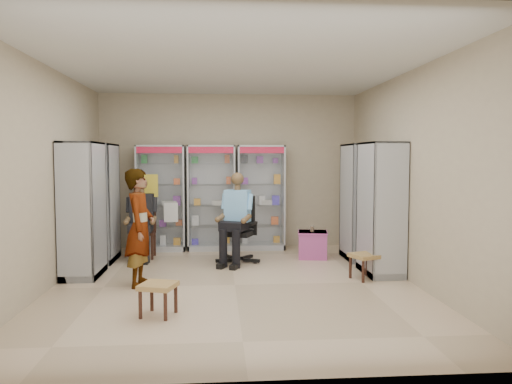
{
  "coord_description": "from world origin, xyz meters",
  "views": [
    {
      "loc": [
        -0.24,
        -6.83,
        1.77
      ],
      "look_at": [
        0.35,
        0.7,
        1.25
      ],
      "focal_mm": 35.0,
      "sensor_mm": 36.0,
      "label": 1
    }
  ],
  "objects": [
    {
      "name": "seated_customer",
      "position": [
        -1.55,
        1.95,
        0.67
      ],
      "size": [
        0.44,
        0.6,
        1.34
      ],
      "primitive_type": null,
      "color": "black",
      "rests_on": "floor"
    },
    {
      "name": "pink_trunk",
      "position": [
        1.43,
        1.77,
        0.23
      ],
      "size": [
        0.56,
        0.55,
        0.47
      ],
      "primitive_type": "cube",
      "rotation": [
        0.0,
        0.0,
        -0.17
      ],
      "color": "#A94389",
      "rests_on": "floor"
    },
    {
      "name": "seated_shopkeeper",
      "position": [
        0.1,
        1.45,
        0.71
      ],
      "size": [
        0.68,
        0.78,
        1.42
      ],
      "primitive_type": null,
      "rotation": [
        0.0,
        0.0,
        -0.4
      ],
      "color": "#74B4E7",
      "rests_on": "floor"
    },
    {
      "name": "tea_glass",
      "position": [
        1.42,
        1.75,
        0.52
      ],
      "size": [
        0.07,
        0.07,
        0.1
      ],
      "primitive_type": "cylinder",
      "color": "#501306",
      "rests_on": "pink_trunk"
    },
    {
      "name": "cabinet_left_near",
      "position": [
        -2.23,
        0.7,
        1.0
      ],
      "size": [
        0.9,
        0.5,
        2.0
      ],
      "primitive_type": "cube",
      "rotation": [
        0.0,
        0.0,
        -1.57
      ],
      "color": "silver",
      "rests_on": "floor"
    },
    {
      "name": "cabinet_back_left",
      "position": [
        -1.3,
        2.73,
        1.0
      ],
      "size": [
        0.9,
        0.5,
        2.0
      ],
      "primitive_type": "cube",
      "color": "#B7BBBF",
      "rests_on": "floor"
    },
    {
      "name": "floor",
      "position": [
        0.0,
        0.0,
        0.0
      ],
      "size": [
        6.0,
        6.0,
        0.0
      ],
      "primitive_type": "plane",
      "color": "tan",
      "rests_on": "ground"
    },
    {
      "name": "wooden_chair",
      "position": [
        -1.55,
        2.0,
        0.47
      ],
      "size": [
        0.42,
        0.42,
        0.94
      ],
      "primitive_type": "cube",
      "color": "#311913",
      "rests_on": "floor"
    },
    {
      "name": "standing_man",
      "position": [
        -1.3,
        0.07,
        0.81
      ],
      "size": [
        0.42,
        0.61,
        1.62
      ],
      "primitive_type": "imported",
      "rotation": [
        0.0,
        0.0,
        1.51
      ],
      "color": "gray",
      "rests_on": "floor"
    },
    {
      "name": "cabinet_left_far",
      "position": [
        -2.23,
        1.8,
        1.0
      ],
      "size": [
        0.9,
        0.5,
        2.0
      ],
      "primitive_type": "cube",
      "rotation": [
        0.0,
        0.0,
        -1.57
      ],
      "color": "#A2A3A9",
      "rests_on": "floor"
    },
    {
      "name": "woven_stool_b",
      "position": [
        -0.9,
        -1.28,
        0.18
      ],
      "size": [
        0.46,
        0.46,
        0.37
      ],
      "primitive_type": "cube",
      "rotation": [
        0.0,
        0.0,
        -0.3
      ],
      "color": "#9A6A41",
      "rests_on": "floor"
    },
    {
      "name": "room_shell",
      "position": [
        0.0,
        0.0,
        1.97
      ],
      "size": [
        5.02,
        6.02,
        3.01
      ],
      "color": "tan",
      "rests_on": "ground"
    },
    {
      "name": "cabinet_right_near",
      "position": [
        2.23,
        0.5,
        1.0
      ],
      "size": [
        0.9,
        0.5,
        2.0
      ],
      "primitive_type": "cube",
      "rotation": [
        0.0,
        0.0,
        1.57
      ],
      "color": "#ACADB3",
      "rests_on": "floor"
    },
    {
      "name": "cabinet_back_right",
      "position": [
        0.6,
        2.73,
        1.0
      ],
      "size": [
        0.9,
        0.5,
        2.0
      ],
      "primitive_type": "cube",
      "color": "#A1A2A7",
      "rests_on": "floor"
    },
    {
      "name": "office_chair",
      "position": [
        0.1,
        1.5,
        0.56
      ],
      "size": [
        0.8,
        0.8,
        1.12
      ],
      "primitive_type": "cube",
      "rotation": [
        0.0,
        0.0,
        -0.4
      ],
      "color": "black",
      "rests_on": "floor"
    },
    {
      "name": "cabinet_right_far",
      "position": [
        2.23,
        1.6,
        1.0
      ],
      "size": [
        0.9,
        0.5,
        2.0
      ],
      "primitive_type": "cube",
      "rotation": [
        0.0,
        0.0,
        1.57
      ],
      "color": "#A2A5A9",
      "rests_on": "floor"
    },
    {
      "name": "cabinet_back_mid",
      "position": [
        -0.35,
        2.73,
        1.0
      ],
      "size": [
        0.9,
        0.5,
        2.0
      ],
      "primitive_type": "cube",
      "color": "silver",
      "rests_on": "floor"
    },
    {
      "name": "woven_stool_a",
      "position": [
        1.9,
        0.17,
        0.19
      ],
      "size": [
        0.49,
        0.49,
        0.38
      ],
      "primitive_type": "cube",
      "rotation": [
        0.0,
        0.0,
        0.37
      ],
      "color": "#935F3E",
      "rests_on": "floor"
    }
  ]
}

